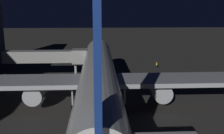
# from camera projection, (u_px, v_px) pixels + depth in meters

# --- Properties ---
(ground_plane) EXTENTS (320.00, 320.00, 0.00)m
(ground_plane) POSITION_uv_depth(u_px,v_px,m) (99.00, 95.00, 52.00)
(ground_plane) COLOR #383533
(airliner_at_gate) EXTENTS (57.22, 58.29, 20.31)m
(airliner_at_gate) POSITION_uv_depth(u_px,v_px,m) (98.00, 79.00, 41.70)
(airliner_at_gate) COLOR silver
(airliner_at_gate) RESTS_ON ground_plane
(jet_bridge) EXTENTS (18.24, 3.40, 7.41)m
(jet_bridge) POSITION_uv_depth(u_px,v_px,m) (53.00, 57.00, 59.06)
(jet_bridge) COLOR #9E9E99
(jet_bridge) RESTS_ON ground_plane
(ground_crew_under_port_wing) EXTENTS (0.40, 0.40, 1.75)m
(ground_crew_under_port_wing) POSITION_uv_depth(u_px,v_px,m) (157.00, 65.00, 73.47)
(ground_crew_under_port_wing) COLOR black
(ground_crew_under_port_wing) RESTS_ON ground_plane
(traffic_cone_nose_port) EXTENTS (0.36, 0.36, 0.55)m
(traffic_cone_nose_port) POSITION_uv_depth(u_px,v_px,m) (107.00, 71.00, 70.07)
(traffic_cone_nose_port) COLOR orange
(traffic_cone_nose_port) RESTS_ON ground_plane
(traffic_cone_nose_starboard) EXTENTS (0.36, 0.36, 0.55)m
(traffic_cone_nose_starboard) POSITION_uv_depth(u_px,v_px,m) (90.00, 71.00, 69.85)
(traffic_cone_nose_starboard) COLOR orange
(traffic_cone_nose_starboard) RESTS_ON ground_plane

